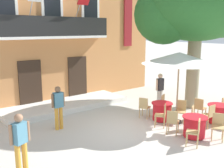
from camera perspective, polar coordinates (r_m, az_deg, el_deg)
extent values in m
plane|color=beige|center=(10.24, 4.48, -9.53)|extent=(120.00, 120.00, 0.00)
cube|color=#CC844C|center=(15.11, -16.20, 11.46)|extent=(13.00, 4.00, 7.50)
cube|color=#332319|center=(12.99, -17.27, -0.14)|extent=(1.10, 0.08, 2.30)
cube|color=#332319|center=(14.13, -7.48, 1.22)|extent=(1.10, 0.08, 2.30)
cube|color=silver|center=(12.46, -22.23, 15.25)|extent=(1.10, 0.08, 1.90)
cube|color=black|center=(12.43, -22.18, 15.26)|extent=(0.84, 0.04, 1.60)
cube|color=silver|center=(13.29, -12.82, 15.54)|extent=(1.10, 0.08, 1.90)
cube|color=black|center=(13.26, -12.76, 15.55)|extent=(0.84, 0.04, 1.60)
cube|color=silver|center=(14.41, -4.69, 15.46)|extent=(1.10, 0.08, 1.90)
cube|color=black|center=(14.39, -4.62, 15.47)|extent=(0.84, 0.04, 1.60)
cube|color=silver|center=(13.01, -11.98, 9.88)|extent=(5.60, 0.65, 0.12)
cube|color=black|center=(12.74, -11.46, 12.16)|extent=(5.60, 0.06, 0.90)
cylinder|color=#B2B2B7|center=(12.38, -17.01, 16.09)|extent=(0.04, 0.95, 1.33)
cylinder|color=#B2B2B7|center=(13.49, -7.18, 16.09)|extent=(0.04, 0.95, 1.33)
cube|color=red|center=(13.14, -6.12, 17.55)|extent=(0.60, 0.29, 0.38)
cylinder|color=slate|center=(12.14, -21.91, 10.22)|extent=(0.30, 0.30, 0.32)
ellipsoid|color=#2D7533|center=(12.14, -22.03, 11.79)|extent=(0.39, 0.39, 0.35)
cylinder|color=slate|center=(13.03, -12.08, 10.85)|extent=(0.24, 0.24, 0.32)
ellipsoid|color=#38843D|center=(13.03, -12.14, 12.28)|extent=(0.32, 0.32, 0.33)
cylinder|color=slate|center=(14.23, -3.67, 11.15)|extent=(0.30, 0.30, 0.33)
ellipsoid|color=#2D7533|center=(14.23, -3.69, 12.35)|extent=(0.39, 0.39, 0.26)
cube|color=maroon|center=(16.05, 3.49, 13.22)|extent=(0.60, 0.06, 2.80)
cube|color=silver|center=(12.91, -9.98, -4.55)|extent=(6.11, 2.01, 0.25)
cylinder|color=gray|center=(13.06, 17.12, 2.18)|extent=(0.61, 0.61, 3.31)
ellipsoid|color=#286028|center=(12.95, 17.98, 15.89)|extent=(5.31, 4.77, 3.18)
sphere|color=#286028|center=(12.15, 11.26, 14.65)|extent=(2.65, 2.65, 2.65)
sphere|color=#286028|center=(13.79, 22.92, 14.15)|extent=(2.39, 2.39, 2.39)
cylinder|color=red|center=(11.10, 10.74, -5.96)|extent=(0.74, 0.74, 0.68)
cylinder|color=red|center=(11.00, 10.81, -4.12)|extent=(0.86, 0.86, 0.04)
cylinder|color=#2D2823|center=(11.21, 10.67, -7.69)|extent=(0.44, 0.44, 0.03)
cylinder|color=tan|center=(11.95, 12.76, -5.49)|extent=(0.04, 0.04, 0.45)
cylinder|color=tan|center=(11.64, 12.34, -5.94)|extent=(0.04, 0.04, 0.45)
cylinder|color=tan|center=(12.04, 11.19, -5.30)|extent=(0.04, 0.04, 0.45)
cylinder|color=tan|center=(11.72, 10.73, -5.75)|extent=(0.04, 0.04, 0.45)
cube|color=tan|center=(11.77, 11.81, -4.48)|extent=(0.53, 0.53, 0.04)
cube|color=tan|center=(11.75, 11.01, -3.30)|extent=(0.36, 0.19, 0.42)
cylinder|color=tan|center=(11.58, 6.59, -5.83)|extent=(0.04, 0.04, 0.45)
cylinder|color=tan|center=(11.47, 8.18, -6.05)|extent=(0.04, 0.04, 0.45)
cylinder|color=tan|center=(11.28, 5.96, -6.30)|extent=(0.04, 0.04, 0.45)
cylinder|color=tan|center=(11.16, 7.59, -6.53)|extent=(0.04, 0.04, 0.45)
cube|color=tan|center=(11.30, 7.11, -4.99)|extent=(0.52, 0.52, 0.04)
cube|color=tan|center=(11.07, 6.81, -4.10)|extent=(0.19, 0.37, 0.42)
cylinder|color=tan|center=(10.29, 9.29, -8.18)|extent=(0.04, 0.04, 0.45)
cylinder|color=tan|center=(10.61, 9.50, -7.57)|extent=(0.04, 0.04, 0.45)
cylinder|color=tan|center=(10.27, 11.19, -8.31)|extent=(0.04, 0.04, 0.45)
cylinder|color=tan|center=(10.59, 11.35, -7.70)|extent=(0.04, 0.04, 0.45)
cube|color=tan|center=(10.36, 10.38, -6.66)|extent=(0.56, 0.56, 0.04)
cube|color=tan|center=(10.28, 11.43, -5.51)|extent=(0.33, 0.25, 0.42)
cylinder|color=tan|center=(10.86, 15.33, -7.39)|extent=(0.04, 0.04, 0.45)
cylinder|color=tan|center=(10.90, 13.55, -7.22)|extent=(0.04, 0.04, 0.45)
cylinder|color=tan|center=(11.18, 15.54, -6.84)|extent=(0.04, 0.04, 0.45)
cylinder|color=tan|center=(11.22, 13.81, -6.69)|extent=(0.04, 0.04, 0.45)
cube|color=tan|center=(10.96, 14.62, -5.82)|extent=(0.54, 0.54, 0.04)
cube|color=tan|center=(11.07, 14.80, -4.42)|extent=(0.22, 0.35, 0.42)
cylinder|color=red|center=(11.45, 22.02, -6.09)|extent=(0.74, 0.74, 0.68)
cylinder|color=red|center=(11.35, 22.16, -4.30)|extent=(0.86, 0.86, 0.04)
cylinder|color=#2D2823|center=(11.56, 21.88, -7.76)|extent=(0.44, 0.44, 0.03)
cylinder|color=tan|center=(10.84, 18.60, -7.63)|extent=(0.04, 0.04, 0.45)
cylinder|color=tan|center=(11.11, 19.62, -7.23)|extent=(0.04, 0.04, 0.45)
cylinder|color=tan|center=(10.66, 20.11, -8.06)|extent=(0.04, 0.04, 0.45)
cylinder|color=tan|center=(10.94, 21.10, -7.64)|extent=(0.04, 0.04, 0.45)
cube|color=tan|center=(10.81, 19.95, -6.41)|extent=(0.42, 0.42, 0.04)
cube|color=tan|center=(10.65, 20.84, -5.45)|extent=(0.38, 0.06, 0.42)
cylinder|color=tan|center=(12.06, 22.67, -5.98)|extent=(0.04, 0.04, 0.45)
cube|color=tan|center=(12.08, 23.21, -3.65)|extent=(0.38, 0.05, 0.42)
cylinder|color=tan|center=(11.97, 18.13, -5.77)|extent=(0.04, 0.04, 0.45)
cylinder|color=tan|center=(11.84, 19.63, -6.06)|extent=(0.04, 0.04, 0.45)
cylinder|color=tan|center=(11.67, 17.43, -6.17)|extent=(0.04, 0.04, 0.45)
cylinder|color=tan|center=(11.54, 18.96, -6.48)|extent=(0.04, 0.04, 0.45)
cube|color=tan|center=(11.68, 18.61, -4.97)|extent=(0.45, 0.45, 0.04)
cube|color=tan|center=(11.46, 18.32, -4.08)|extent=(0.10, 0.38, 0.42)
cylinder|color=red|center=(9.71, 17.44, -8.92)|extent=(0.74, 0.74, 0.68)
cylinder|color=red|center=(9.59, 17.58, -6.85)|extent=(0.86, 0.86, 0.04)
cylinder|color=#2D2823|center=(9.84, 17.31, -10.86)|extent=(0.44, 0.44, 0.03)
cylinder|color=tan|center=(8.92, 15.80, -11.70)|extent=(0.04, 0.04, 0.45)
cylinder|color=tan|center=(9.23, 16.03, -10.89)|extent=(0.04, 0.04, 0.45)
cylinder|color=tan|center=(8.90, 18.02, -11.89)|extent=(0.04, 0.04, 0.45)
cylinder|color=tan|center=(9.22, 18.17, -11.07)|extent=(0.04, 0.04, 0.45)
cube|color=tan|center=(8.98, 17.10, -9.94)|extent=(0.54, 0.54, 0.04)
cube|color=tan|center=(8.89, 18.36, -8.66)|extent=(0.35, 0.22, 0.42)
cylinder|color=tan|center=(9.60, 22.88, -10.49)|extent=(0.04, 0.04, 0.45)
cylinder|color=tan|center=(9.59, 20.82, -10.34)|extent=(0.04, 0.04, 0.45)
cylinder|color=tan|center=(9.92, 22.84, -9.77)|extent=(0.04, 0.04, 0.45)
cylinder|color=tan|center=(9.91, 20.85, -9.63)|extent=(0.04, 0.04, 0.45)
cube|color=tan|center=(9.67, 21.96, -8.70)|extent=(0.55, 0.55, 0.04)
cube|color=tan|center=(9.77, 22.06, -7.08)|extent=(0.22, 0.35, 0.42)
cylinder|color=tan|center=(10.61, 18.92, -8.08)|extent=(0.04, 0.04, 0.45)
cylinder|color=tan|center=(10.29, 18.74, -8.68)|extent=(0.04, 0.04, 0.45)
cylinder|color=tan|center=(10.64, 17.08, -7.90)|extent=(0.04, 0.04, 0.45)
cylinder|color=tan|center=(10.32, 16.84, -8.50)|extent=(0.04, 0.04, 0.45)
cube|color=tan|center=(10.38, 17.98, -7.01)|extent=(0.54, 0.54, 0.04)
cube|color=tan|center=(10.33, 17.07, -5.71)|extent=(0.36, 0.21, 0.42)
cylinder|color=tan|center=(10.04, 12.22, -8.83)|extent=(0.04, 0.04, 0.45)
cylinder|color=tan|center=(9.98, 14.15, -9.04)|extent=(0.04, 0.04, 0.45)
cylinder|color=tan|center=(9.73, 11.82, -9.50)|extent=(0.04, 0.04, 0.45)
cylinder|color=tan|center=(9.67, 13.81, -9.72)|extent=(0.04, 0.04, 0.45)
cube|color=tan|center=(9.77, 13.07, -7.92)|extent=(0.54, 0.54, 0.04)
cube|color=tan|center=(9.53, 12.93, -6.96)|extent=(0.21, 0.36, 0.42)
cylinder|color=#997A56|center=(10.74, 14.02, -1.70)|extent=(0.06, 0.06, 2.55)
cylinder|color=#333333|center=(11.08, 13.70, -7.92)|extent=(0.44, 0.44, 0.08)
cone|color=white|center=(10.52, 14.39, 5.47)|extent=(2.90, 2.90, 0.45)
cylinder|color=silver|center=(12.62, 9.99, -3.38)|extent=(0.14, 0.14, 0.90)
cylinder|color=silver|center=(12.76, 10.52, -3.24)|extent=(0.14, 0.14, 0.90)
cube|color=#2D2D33|center=(12.52, 10.38, -0.08)|extent=(0.35, 0.24, 0.56)
sphere|color=beige|center=(12.45, 10.44, 1.72)|extent=(0.22, 0.22, 0.22)
cylinder|color=beige|center=(12.36, 9.71, -0.21)|extent=(0.09, 0.09, 0.52)
cylinder|color=beige|center=(12.69, 11.02, 0.05)|extent=(0.09, 0.09, 0.52)
cylinder|color=gold|center=(10.13, -11.90, -7.36)|extent=(0.14, 0.14, 0.87)
cylinder|color=gold|center=(10.21, -11.00, -7.17)|extent=(0.14, 0.14, 0.87)
cube|color=teal|center=(9.96, -11.62, -3.38)|extent=(0.35, 0.23, 0.56)
sphere|color=brown|center=(9.87, -11.71, -1.14)|extent=(0.22, 0.22, 0.22)
cylinder|color=brown|center=(9.87, -12.75, -3.58)|extent=(0.09, 0.09, 0.52)
cylinder|color=brown|center=(10.06, -10.51, -3.19)|extent=(0.09, 0.09, 0.52)
cylinder|color=gold|center=(7.44, -19.70, -15.18)|extent=(0.14, 0.14, 0.85)
cylinder|color=gold|center=(7.49, -18.36, -14.89)|extent=(0.14, 0.14, 0.85)
cube|color=teal|center=(7.18, -19.41, -9.99)|extent=(0.40, 0.34, 0.56)
sphere|color=#9E7051|center=(7.05, -19.63, -6.96)|extent=(0.22, 0.22, 0.22)
cylinder|color=#9E7051|center=(7.12, -21.10, -10.31)|extent=(0.09, 0.09, 0.52)
cylinder|color=#9E7051|center=(7.25, -17.76, -9.66)|extent=(0.09, 0.09, 0.52)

